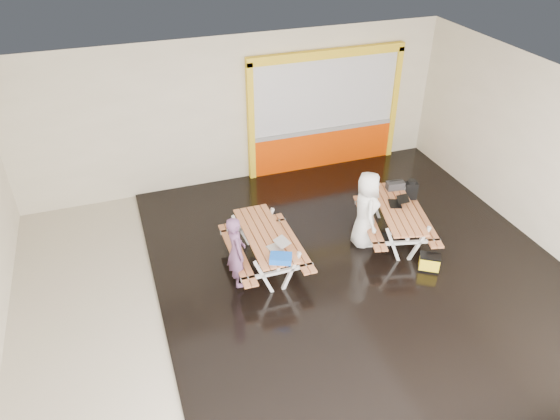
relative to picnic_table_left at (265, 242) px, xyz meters
name	(u,v)px	position (x,y,z in m)	size (l,w,h in m)	color
room	(298,200)	(0.43, -0.54, 1.15)	(10.02, 8.02, 3.52)	beige
deck	(357,265)	(1.68, -0.54, -0.58)	(7.50, 7.98, 0.05)	black
kiosk	(325,114)	(2.63, 3.39, 0.84)	(3.88, 0.16, 3.00)	#EA4101
picnic_table_left	(265,242)	(0.00, 0.00, 0.00)	(1.34, 1.96, 0.78)	#B87247
picnic_table_right	(396,215)	(2.77, 0.00, 0.00)	(1.75, 2.21, 0.78)	#B87247
person_left	(236,251)	(-0.64, -0.37, 0.22)	(0.51, 0.33, 1.39)	#654064
person_right	(366,210)	(2.11, 0.07, 0.22)	(0.80, 0.52, 1.63)	white
laptop_left	(278,246)	(0.09, -0.50, 0.23)	(0.41, 0.38, 0.15)	silver
laptop_right	(398,202)	(2.84, 0.10, 0.23)	(0.46, 0.44, 0.16)	black
blue_pouch	(281,258)	(0.02, -0.84, 0.24)	(0.37, 0.26, 0.11)	blue
toolbox	(395,185)	(3.08, 0.65, 0.27)	(0.39, 0.23, 0.21)	black
backpack	(411,189)	(3.45, 0.61, 0.12)	(0.30, 0.24, 0.44)	black
dark_case	(381,240)	(2.43, -0.08, -0.47)	(0.41, 0.31, 0.15)	black
fluke_bag	(429,263)	(2.88, -1.14, -0.39)	(0.46, 0.42, 0.33)	black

